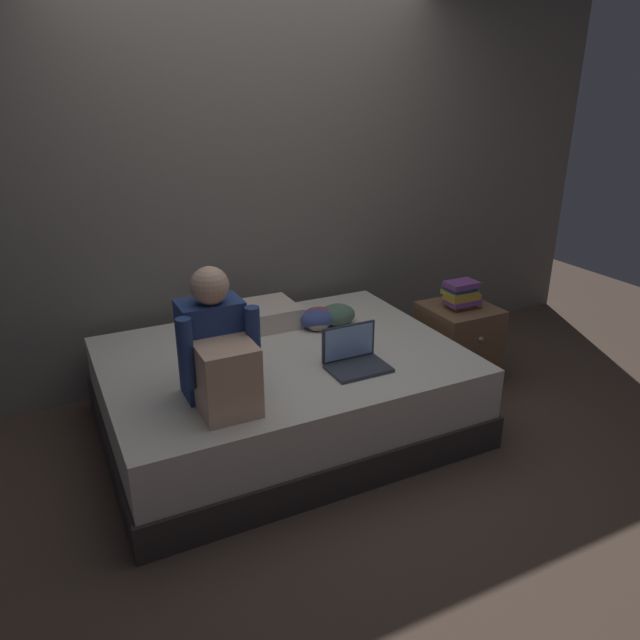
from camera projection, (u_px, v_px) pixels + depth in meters
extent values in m
plane|color=#47382D|center=(337.00, 443.00, 3.41)|extent=(8.00, 8.00, 0.00)
cube|color=slate|center=(253.00, 174.00, 3.90)|extent=(5.60, 0.10, 2.70)
cube|color=#332D2B|center=(284.00, 412.00, 3.54)|extent=(2.00, 1.50, 0.19)
cube|color=beige|center=(283.00, 376.00, 3.45)|extent=(1.96, 1.46, 0.29)
cube|color=brown|center=(457.00, 343.00, 4.05)|extent=(0.44, 0.44, 0.53)
sphere|color=gray|center=(481.00, 339.00, 3.82)|extent=(0.04, 0.04, 0.04)
cube|color=navy|center=(212.00, 348.00, 2.89)|extent=(0.30, 0.20, 0.48)
sphere|color=tan|center=(210.00, 286.00, 2.74)|extent=(0.18, 0.18, 0.18)
cube|color=tan|center=(228.00, 380.00, 2.73)|extent=(0.26, 0.24, 0.34)
cylinder|color=navy|center=(186.00, 354.00, 2.68)|extent=(0.07, 0.07, 0.34)
cylinder|color=navy|center=(253.00, 341.00, 2.81)|extent=(0.07, 0.07, 0.34)
cube|color=#333842|center=(358.00, 368.00, 3.20)|extent=(0.32, 0.22, 0.02)
cube|color=#333842|center=(348.00, 342.00, 3.25)|extent=(0.32, 0.01, 0.20)
cube|color=#8CB2EA|center=(349.00, 342.00, 3.24)|extent=(0.29, 0.00, 0.18)
cube|color=beige|center=(252.00, 317.00, 3.74)|extent=(0.56, 0.36, 0.13)
cube|color=brown|center=(461.00, 305.00, 3.93)|extent=(0.17, 0.13, 0.03)
cube|color=#703D84|center=(462.00, 302.00, 3.91)|extent=(0.22, 0.13, 0.03)
cube|color=gold|center=(462.00, 297.00, 3.89)|extent=(0.22, 0.13, 0.03)
cube|color=gold|center=(460.00, 292.00, 3.88)|extent=(0.20, 0.15, 0.03)
cube|color=#284C84|center=(460.00, 288.00, 3.88)|extent=(0.18, 0.15, 0.03)
cube|color=#703D84|center=(462.00, 284.00, 3.85)|extent=(0.20, 0.14, 0.04)
ellipsoid|color=#4C6B56|center=(337.00, 315.00, 3.78)|extent=(0.23, 0.20, 0.13)
ellipsoid|color=#3D4C8E|center=(318.00, 318.00, 3.73)|extent=(0.23, 0.19, 0.12)
ellipsoid|color=#8E3D47|center=(318.00, 318.00, 3.74)|extent=(0.23, 0.19, 0.12)
ellipsoid|color=gray|center=(318.00, 324.00, 3.70)|extent=(0.14, 0.12, 0.08)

